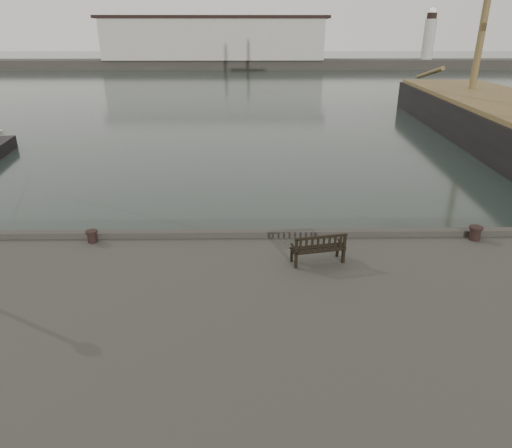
% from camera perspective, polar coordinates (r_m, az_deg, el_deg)
% --- Properties ---
extents(ground, '(400.00, 400.00, 0.00)m').
position_cam_1_polar(ground, '(14.55, 1.35, -6.88)').
color(ground, black).
rests_on(ground, ground).
extents(breakwater, '(140.00, 9.50, 12.20)m').
position_cam_1_polar(breakwater, '(104.76, -3.26, 21.11)').
color(breakwater, '#383530').
rests_on(breakwater, ground).
extents(bench, '(1.48, 0.77, 0.81)m').
position_cam_1_polar(bench, '(12.17, 7.72, -3.66)').
color(bench, black).
rests_on(bench, quay).
extents(bollard_left, '(0.45, 0.45, 0.36)m').
position_cam_1_polar(bollard_left, '(14.08, -19.80, -1.46)').
color(bollard_left, black).
rests_on(bollard_left, quay).
extents(bollard_right, '(0.52, 0.52, 0.41)m').
position_cam_1_polar(bollard_right, '(14.85, 25.71, -1.05)').
color(bollard_right, black).
rests_on(bollard_right, quay).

